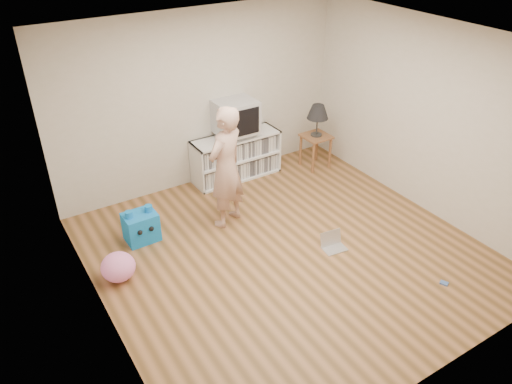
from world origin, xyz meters
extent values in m
plane|color=brown|center=(0.00, 0.00, 0.00)|extent=(4.50, 4.50, 0.00)
cube|color=beige|center=(0.00, 2.25, 1.30)|extent=(4.50, 0.02, 2.60)
cube|color=beige|center=(0.00, -2.25, 1.30)|extent=(4.50, 0.02, 2.60)
cube|color=beige|center=(-2.25, 0.00, 1.30)|extent=(0.02, 4.50, 2.60)
cube|color=beige|center=(2.25, 0.00, 1.30)|extent=(0.02, 4.50, 2.60)
cube|color=white|center=(0.00, 0.00, 2.60)|extent=(4.50, 4.50, 0.01)
cube|color=white|center=(0.44, 2.23, 0.35)|extent=(1.40, 0.03, 0.70)
cube|color=white|center=(-0.24, 2.02, 0.35)|extent=(0.03, 0.45, 0.70)
cube|color=white|center=(1.13, 2.02, 0.35)|extent=(0.03, 0.45, 0.70)
cube|color=white|center=(0.44, 2.02, 0.01)|extent=(1.40, 0.45, 0.03)
cube|color=white|center=(0.44, 2.02, 0.35)|extent=(1.34, 0.45, 0.03)
cube|color=white|center=(0.44, 2.02, 0.68)|extent=(1.40, 0.45, 0.03)
cube|color=silver|center=(0.44, 2.02, 0.35)|extent=(1.26, 0.36, 0.64)
cube|color=gray|center=(0.44, 2.02, 0.73)|extent=(0.45, 0.35, 0.07)
cube|color=#ACACB2|center=(0.44, 2.02, 1.02)|extent=(0.60, 0.52, 0.50)
cube|color=black|center=(0.44, 1.75, 1.02)|extent=(0.50, 0.01, 0.40)
cylinder|color=brown|center=(1.54, 1.48, 0.26)|extent=(0.04, 0.04, 0.52)
cylinder|color=brown|center=(1.88, 1.48, 0.26)|extent=(0.04, 0.04, 0.52)
cylinder|color=brown|center=(1.54, 1.82, 0.26)|extent=(0.04, 0.04, 0.52)
cylinder|color=brown|center=(1.88, 1.82, 0.26)|extent=(0.04, 0.04, 0.52)
cube|color=brown|center=(1.71, 1.65, 0.54)|extent=(0.42, 0.42, 0.03)
cylinder|color=#333333|center=(1.71, 1.65, 0.56)|extent=(0.18, 0.18, 0.02)
cylinder|color=#333333|center=(1.71, 1.65, 0.74)|extent=(0.02, 0.02, 0.32)
imported|color=tan|center=(-0.30, 0.99, 0.84)|extent=(0.72, 0.61, 1.68)
cube|color=silver|center=(0.54, -0.28, 0.01)|extent=(0.32, 0.24, 0.01)
cube|color=silver|center=(0.55, -0.18, 0.11)|extent=(0.30, 0.10, 0.19)
cube|color=black|center=(0.55, -0.18, 0.11)|extent=(0.26, 0.08, 0.16)
cube|color=#4367B4|center=(1.20, -1.46, 0.01)|extent=(0.10, 0.11, 0.02)
cube|color=blue|center=(-1.44, 1.22, 0.20)|extent=(0.42, 0.33, 0.39)
cylinder|color=blue|center=(-1.57, 1.22, 0.43)|extent=(0.10, 0.10, 0.09)
cylinder|color=blue|center=(-1.31, 1.22, 0.43)|extent=(0.10, 0.10, 0.09)
sphere|color=black|center=(-1.52, 1.05, 0.24)|extent=(0.07, 0.07, 0.07)
sphere|color=black|center=(-1.37, 1.05, 0.24)|extent=(0.07, 0.07, 0.07)
ellipsoid|color=#F87FC9|center=(-1.95, 0.63, 0.17)|extent=(0.42, 0.42, 0.34)
camera|label=1|loc=(-2.98, -4.03, 3.89)|focal=35.00mm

